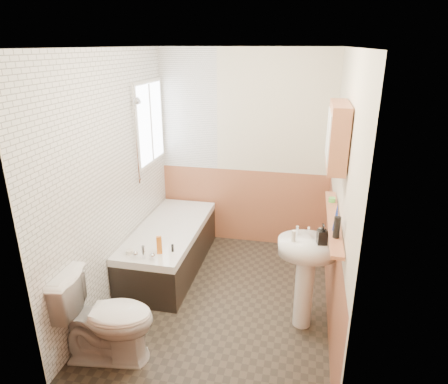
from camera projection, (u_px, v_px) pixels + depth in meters
The scene contains 26 objects.
floor at pixel (221, 299), 4.21m from camera, with size 2.80×2.80×0.00m, color #2B251E.
ceiling at pixel (220, 47), 3.34m from camera, with size 2.80×2.80×0.00m, color white.
wall_back at pixel (245, 151), 5.07m from camera, with size 2.20×0.02×2.50m, color beige.
wall_front at pixel (172, 262), 2.48m from camera, with size 2.20×0.02×2.50m, color beige.
wall_left at pixel (113, 180), 3.99m from camera, with size 0.02×2.80×2.50m, color beige.
wall_right at pixel (342, 196), 3.56m from camera, with size 0.02×2.80×2.50m, color beige.
wainscot_right at pixel (332, 269), 3.83m from camera, with size 0.01×2.80×1.00m, color #B16B48.
wainscot_front at pixel (178, 355), 2.77m from camera, with size 2.20×0.01×1.00m, color #B16B48.
wainscot_back at pixel (243, 206), 5.31m from camera, with size 2.20×0.01×1.00m, color #B16B48.
tile_cladding_left at pixel (115, 180), 3.99m from camera, with size 0.01×2.80×2.50m, color white.
tile_return_back at pixel (188, 110), 5.01m from camera, with size 0.75×0.01×1.50m, color white.
window at pixel (150, 123), 4.71m from camera, with size 0.03×0.79×0.99m.
bathtub at pixel (170, 246), 4.72m from camera, with size 0.70×1.68×0.67m.
shower_riser at pixel (136, 126), 4.27m from camera, with size 0.10×0.07×1.09m.
toilet at pixel (106, 318), 3.30m from camera, with size 0.45×0.81×0.80m, color white.
sink at pixel (306, 265), 3.62m from camera, with size 0.52×0.42×1.01m.
pine_shelf at pixel (333, 220), 3.43m from camera, with size 0.10×1.35×0.03m, color #B16B48.
medicine_cabinet at pixel (337, 136), 3.31m from camera, with size 0.15×0.60×0.54m.
foam_can at pixel (337, 227), 3.05m from camera, with size 0.05×0.05×0.17m, color black.
green_bottle at pixel (336, 217), 3.15m from camera, with size 0.05×0.05×0.24m, color #19339E.
black_jar at pixel (332, 200), 3.77m from camera, with size 0.06×0.06×0.04m, color #59C647.
soap_bottle at pixel (322, 239), 3.45m from camera, with size 0.08×0.19×0.09m, color black.
clear_bottle at pixel (294, 236), 3.49m from camera, with size 0.04×0.04×0.10m, color silver.
blue_gel at pixel (159, 245), 4.01m from camera, with size 0.05×0.03×0.19m, color orange.
cream_jar at pixel (129, 252), 4.03m from camera, with size 0.07×0.07×0.05m, color silver.
orange_bottle at pixel (173, 248), 4.07m from camera, with size 0.03×0.03×0.08m, color black.
Camera 1 is at (0.77, -3.47, 2.53)m, focal length 32.00 mm.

